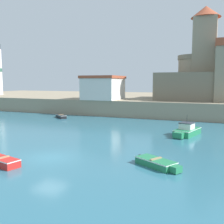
{
  "coord_description": "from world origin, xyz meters",
  "views": [
    {
      "loc": [
        12.41,
        -16.9,
        6.02
      ],
      "look_at": [
        -1.11,
        15.72,
        2.0
      ],
      "focal_mm": 42.0,
      "sensor_mm": 36.0,
      "label": 1
    }
  ],
  "objects_px": {
    "dinghy_black_3": "(61,116)",
    "fortress": "(195,84)",
    "dinghy_green_2": "(157,163)",
    "harbor_shed_near_wharf": "(103,88)",
    "motorboat_green_1": "(187,131)",
    "dinghy_red_0": "(2,161)"
  },
  "relations": [
    {
      "from": "dinghy_red_0",
      "to": "harbor_shed_near_wharf",
      "type": "height_order",
      "value": "harbor_shed_near_wharf"
    },
    {
      "from": "motorboat_green_1",
      "to": "harbor_shed_near_wharf",
      "type": "relative_size",
      "value": 0.7
    },
    {
      "from": "motorboat_green_1",
      "to": "dinghy_black_3",
      "type": "height_order",
      "value": "motorboat_green_1"
    },
    {
      "from": "dinghy_black_3",
      "to": "harbor_shed_near_wharf",
      "type": "bearing_deg",
      "value": 59.2
    },
    {
      "from": "dinghy_red_0",
      "to": "dinghy_black_3",
      "type": "relative_size",
      "value": 1.1
    },
    {
      "from": "harbor_shed_near_wharf",
      "to": "fortress",
      "type": "bearing_deg",
      "value": 22.45
    },
    {
      "from": "dinghy_black_3",
      "to": "harbor_shed_near_wharf",
      "type": "distance_m",
      "value": 9.98
    },
    {
      "from": "fortress",
      "to": "motorboat_green_1",
      "type": "bearing_deg",
      "value": -87.22
    },
    {
      "from": "dinghy_green_2",
      "to": "harbor_shed_near_wharf",
      "type": "relative_size",
      "value": 0.49
    },
    {
      "from": "dinghy_red_0",
      "to": "motorboat_green_1",
      "type": "bearing_deg",
      "value": 55.86
    },
    {
      "from": "dinghy_red_0",
      "to": "dinghy_black_3",
      "type": "bearing_deg",
      "value": 114.1
    },
    {
      "from": "motorboat_green_1",
      "to": "fortress",
      "type": "height_order",
      "value": "fortress"
    },
    {
      "from": "dinghy_green_2",
      "to": "motorboat_green_1",
      "type": "bearing_deg",
      "value": 87.22
    },
    {
      "from": "dinghy_black_3",
      "to": "fortress",
      "type": "height_order",
      "value": "fortress"
    },
    {
      "from": "dinghy_green_2",
      "to": "dinghy_black_3",
      "type": "height_order",
      "value": "dinghy_black_3"
    },
    {
      "from": "dinghy_black_3",
      "to": "fortress",
      "type": "distance_m",
      "value": 25.49
    },
    {
      "from": "motorboat_green_1",
      "to": "dinghy_green_2",
      "type": "xyz_separation_m",
      "value": [
        -0.6,
        -12.34,
        -0.24
      ]
    },
    {
      "from": "dinghy_red_0",
      "to": "harbor_shed_near_wharf",
      "type": "relative_size",
      "value": 0.46
    },
    {
      "from": "dinghy_black_3",
      "to": "fortress",
      "type": "xyz_separation_m",
      "value": [
        20.49,
        14.15,
        5.44
      ]
    },
    {
      "from": "motorboat_green_1",
      "to": "dinghy_green_2",
      "type": "bearing_deg",
      "value": -92.78
    },
    {
      "from": "dinghy_black_3",
      "to": "harbor_shed_near_wharf",
      "type": "xyz_separation_m",
      "value": [
        4.49,
        7.54,
        4.74
      ]
    },
    {
      "from": "dinghy_green_2",
      "to": "dinghy_black_3",
      "type": "bearing_deg",
      "value": 137.25
    }
  ]
}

